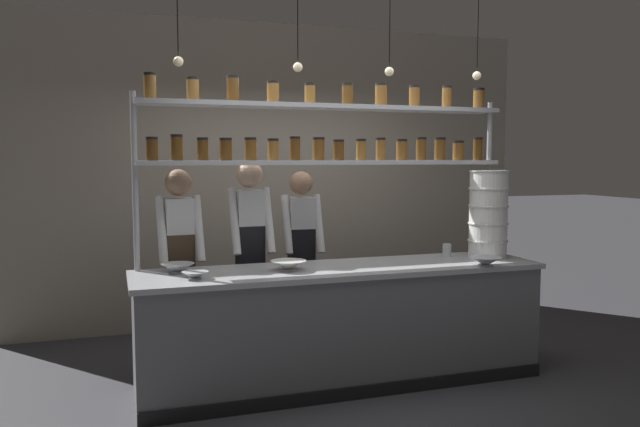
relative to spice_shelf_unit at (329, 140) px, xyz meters
name	(u,v)px	position (x,y,z in m)	size (l,w,h in m)	color
ground_plane	(342,382)	(0.00, -0.33, -1.91)	(40.00, 40.00, 0.00)	#3D3D42
back_wall	(277,175)	(0.00, 1.66, -0.33)	(5.59, 0.12, 3.16)	#9E9384
prep_counter	(342,325)	(0.00, -0.33, -1.45)	(3.19, 0.76, 0.92)	slate
spice_shelf_unit	(329,140)	(0.00, 0.00, 0.00)	(3.08, 0.28, 2.39)	#ADAFB5
chef_left	(180,257)	(-1.18, 0.25, -0.94)	(0.37, 0.30, 1.68)	black
chef_center	(250,248)	(-0.59, 0.29, -0.90)	(0.36, 0.30, 1.74)	black
chef_right	(302,250)	(-0.08, 0.49, -0.96)	(0.37, 0.30, 1.65)	black
container_stack	(488,214)	(1.34, -0.27, -0.62)	(0.34, 0.34, 0.74)	white
prep_bowl_near_left	(288,266)	(-0.44, -0.34, -0.95)	(0.27, 0.27, 0.08)	silver
prep_bowl_center_front	(195,275)	(-1.15, -0.45, -0.96)	(0.19, 0.19, 0.05)	#B2B7BC
prep_bowl_center_back	(178,268)	(-1.24, -0.17, -0.95)	(0.25, 0.25, 0.07)	silver
prep_bowl_near_right	(486,262)	(1.08, -0.64, -0.95)	(0.25, 0.25, 0.07)	#B2B7BC
serving_cup_front	(447,250)	(1.03, -0.13, -0.93)	(0.07, 0.07, 0.11)	#B2B7BC
pendant_light_row	(342,64)	(-0.01, -0.33, 0.56)	(2.45, 0.07, 0.72)	black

